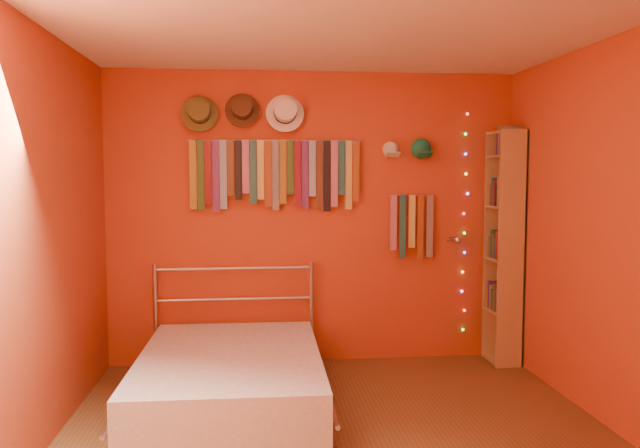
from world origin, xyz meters
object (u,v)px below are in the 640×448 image
object	(u,v)px
reading_lamp	(456,240)
bookshelf	(508,246)
bed	(231,378)
tie_rack	(275,171)

from	to	relation	value
reading_lamp	bookshelf	xyz separation A→B (m)	(0.46, 0.00, -0.06)
reading_lamp	bookshelf	world-z (taller)	bookshelf
reading_lamp	bed	size ratio (longest dim) A/B	0.15
tie_rack	reading_lamp	size ratio (longest dim) A/B	5.11
tie_rack	bed	xyz separation A→B (m)	(-0.35, -0.97, -1.45)
reading_lamp	tie_rack	bearing A→B (deg)	174.16
bookshelf	reading_lamp	bearing A→B (deg)	-179.88
bookshelf	bed	size ratio (longest dim) A/B	1.08
bookshelf	tie_rack	bearing A→B (deg)	175.54
reading_lamp	bed	distance (m)	2.22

